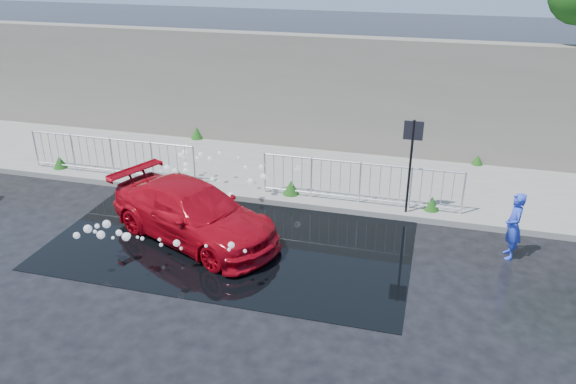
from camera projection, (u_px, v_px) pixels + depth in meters
The scene contains 12 objects.
ground at pixel (197, 257), 12.14m from camera, with size 90.00×90.00×0.00m, color black.
pavement at pixel (266, 170), 16.50m from camera, with size 30.00×4.00×0.15m, color slate.
curb at pixel (243, 197), 14.74m from camera, with size 30.00×0.25×0.16m, color slate.
retaining_wall at pixel (286, 91), 17.68m from camera, with size 30.00×0.60×3.50m, color #686458.
puddle at pixel (235, 238), 12.89m from camera, with size 8.00×5.00×0.01m, color black.
sign_post at pixel (411, 152), 13.14m from camera, with size 0.45×0.06×2.50m.
railing_left at pixel (112, 155), 15.73m from camera, with size 5.05×0.05×1.10m.
railing_right at pixel (360, 181), 14.06m from camera, with size 5.05×0.05×1.10m.
weeds at pixel (250, 167), 16.04m from camera, with size 12.17×3.93×0.40m.
water_spray at pixel (187, 193), 13.42m from camera, with size 3.63×5.27×1.03m.
red_car at pixel (193, 213), 12.68m from camera, with size 1.77×4.35×1.26m, color #A20612.
person at pixel (514, 226), 11.85m from camera, with size 0.54×0.36×1.49m, color blue.
Camera 1 is at (4.65, -9.58, 6.30)m, focal length 35.00 mm.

